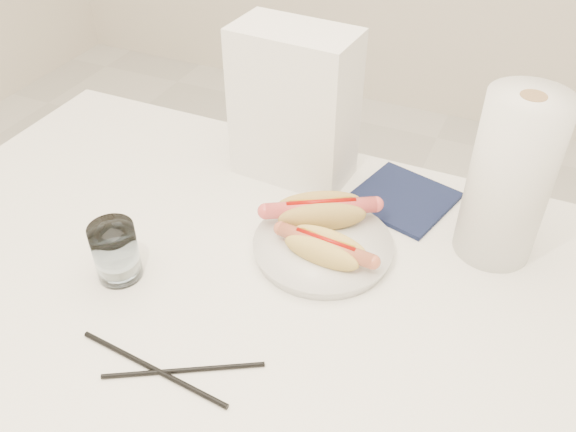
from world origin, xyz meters
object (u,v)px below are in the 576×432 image
at_px(water_glass, 116,252).
at_px(hotdog_right, 325,248).
at_px(table, 241,309).
at_px(hotdog_left, 321,211).
at_px(napkin_box, 294,106).
at_px(plate, 323,248).
at_px(paper_towel_roll, 510,179).

bearing_deg(water_glass, hotdog_right, 27.44).
relative_size(table, hotdog_left, 7.30).
relative_size(hotdog_left, napkin_box, 0.61).
height_order(table, hotdog_left, hotdog_left).
xyz_separation_m(water_glass, napkin_box, (0.13, 0.35, 0.09)).
xyz_separation_m(plate, water_glass, (-0.26, -0.17, 0.04)).
distance_m(plate, water_glass, 0.31).
relative_size(table, napkin_box, 4.45).
relative_size(table, hotdog_right, 7.88).
distance_m(plate, napkin_box, 0.26).
height_order(plate, water_glass, water_glass).
bearing_deg(hotdog_right, table, -136.38).
xyz_separation_m(table, hotdog_right, (0.10, 0.08, 0.10)).
distance_m(table, napkin_box, 0.35).
bearing_deg(table, plate, 51.14).
bearing_deg(paper_towel_roll, table, -145.14).
distance_m(table, water_glass, 0.21).
bearing_deg(napkin_box, water_glass, -105.81).
relative_size(hotdog_left, paper_towel_roll, 0.62).
bearing_deg(table, hotdog_left, 67.07).
distance_m(water_glass, napkin_box, 0.38).
height_order(table, plate, plate).
bearing_deg(water_glass, paper_towel_roll, 30.05).
xyz_separation_m(hotdog_right, napkin_box, (-0.14, 0.21, 0.10)).
height_order(plate, napkin_box, napkin_box).
xyz_separation_m(table, water_glass, (-0.17, -0.06, 0.11)).
height_order(table, hotdog_right, hotdog_right).
xyz_separation_m(hotdog_left, paper_towel_roll, (0.26, 0.07, 0.09)).
distance_m(table, hotdog_right, 0.16).
distance_m(plate, hotdog_right, 0.04).
bearing_deg(hotdog_right, plate, 121.22).
distance_m(hotdog_right, napkin_box, 0.27).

